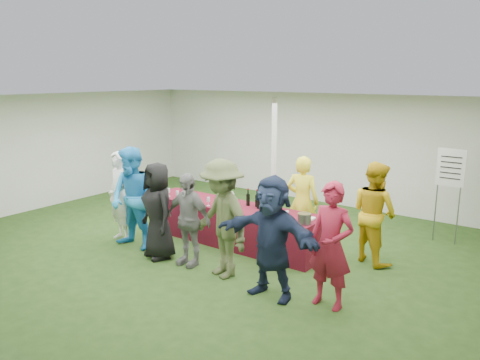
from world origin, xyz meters
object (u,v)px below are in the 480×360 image
Objects in this scene: serving_table at (231,224)px; customer_3 at (188,219)px; staff_pourer at (302,202)px; customer_4 at (222,219)px; staff_back at (374,212)px; customer_2 at (158,211)px; customer_0 at (120,196)px; customer_6 at (331,246)px; customer_5 at (272,237)px; customer_1 at (133,199)px; dump_bucket at (304,219)px; wine_list_sign at (450,175)px.

customer_3 is at bearing -88.31° from serving_table.
staff_pourer is 1.95m from customer_4.
staff_pourer is at bearing 30.21° from serving_table.
staff_back reaches higher than customer_2.
customer_2 is at bearing 7.38° from customer_0.
customer_4 is at bearing 75.20° from staff_back.
customer_2 is at bearing -176.28° from customer_6.
customer_3 is 1.76m from customer_5.
customer_1 is at bearing 179.43° from customer_3.
customer_1 is at bearing -163.98° from customer_2.
serving_table is 16.25× the size of dump_bucket.
customer_0 is 0.93× the size of customer_1.
customer_4 is 1.07× the size of customer_6.
staff_pourer is 2.34m from customer_6.
customer_5 is at bearing -6.89° from customer_3.
customer_4 is (0.78, -1.26, 0.56)m from serving_table.
customer_3 is at bearing -163.06° from customer_4.
staff_pourer reaches higher than serving_table.
dump_bucket is 0.13× the size of customer_6.
customer_2 is at bearing -4.54° from customer_1.
staff_pourer is 1.09× the size of customer_3.
serving_table is at bearing 84.97° from customer_2.
customer_4 is at bearing -3.54° from customer_3.
dump_bucket is at bearing -7.57° from serving_table.
staff_pourer reaches higher than customer_2.
customer_3 is (-1.10, -1.89, -0.07)m from staff_pourer.
customer_1 is 1.00× the size of customer_4.
customer_1 is (-4.51, -3.68, -0.38)m from wine_list_sign.
customer_4 reaches higher than staff_pourer.
serving_table is 2.32m from customer_5.
wine_list_sign is 0.96× the size of customer_4.
customer_5 is (1.74, -0.17, 0.10)m from customer_3.
serving_table is 2.62m from staff_back.
customer_5 reaches higher than dump_bucket.
customer_5 reaches higher than staff_pourer.
customer_0 reaches higher than dump_bucket.
wine_list_sign is at bearing 70.16° from customer_5.
staff_back is at bearing 38.74° from customer_0.
customer_3 is at bearing 64.41° from staff_back.
serving_table is 2.06× the size of customer_6.
wine_list_sign is (3.24, 2.42, 0.94)m from serving_table.
staff_pourer is 2.16m from customer_5.
customer_6 reaches higher than customer_3.
serving_table is at bearing 142.88° from customer_5.
staff_pourer is at bearing -140.07° from wine_list_sign.
dump_bucket is at bearing 30.62° from customer_3.
wine_list_sign is 4.45m from customer_4.
customer_3 is at bearing -147.93° from dump_bucket.
customer_4 reaches higher than customer_2.
serving_table is 1.87m from customer_1.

